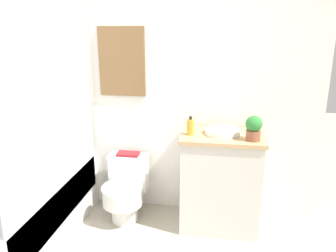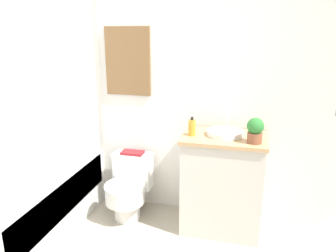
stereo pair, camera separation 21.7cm
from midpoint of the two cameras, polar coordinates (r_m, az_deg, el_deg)
wall_back at (r=2.95m, az=-2.01°, el=8.76°), size 3.18×0.07×2.50m
shower_area at (r=2.91m, az=-20.73°, el=-12.23°), size 0.66×1.45×1.98m
toilet at (r=3.01m, az=-4.79°, el=-10.61°), size 0.36×0.48×0.55m
vanity at (r=2.82m, az=11.64°, el=-9.75°), size 0.67×0.46×0.83m
sink at (r=2.68m, az=12.19°, el=-1.18°), size 0.29×0.33×0.13m
soap_bottle at (r=2.62m, az=6.55°, el=-0.28°), size 0.06×0.06×0.15m
potted_plant at (r=2.54m, az=17.33°, el=-0.70°), size 0.13×0.13×0.19m
book_on_tank at (r=3.00m, az=-4.14°, el=-4.69°), size 0.20×0.12×0.02m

